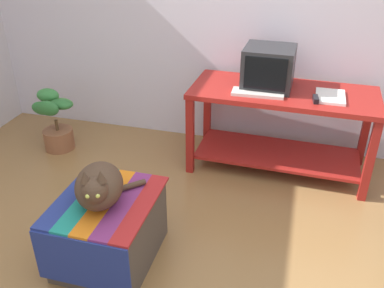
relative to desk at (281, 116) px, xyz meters
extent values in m
cube|color=silver|center=(-0.47, 0.45, 0.81)|extent=(8.00, 0.10, 2.60)
cube|color=maroon|center=(-0.70, -0.26, -0.15)|extent=(0.06, 0.06, 0.67)
cube|color=maroon|center=(0.69, -0.29, -0.15)|extent=(0.06, 0.06, 0.67)
cube|color=maroon|center=(0.70, 0.26, -0.15)|extent=(0.06, 0.06, 0.67)
cube|color=maroon|center=(-0.69, 0.29, -0.15)|extent=(0.06, 0.06, 0.67)
cube|color=maroon|center=(0.00, 0.00, -0.35)|extent=(1.37, 0.57, 0.02)
cube|color=maroon|center=(0.00, 0.00, 0.21)|extent=(1.49, 0.67, 0.04)
cube|color=#28282B|center=(-0.14, 0.05, 0.24)|extent=(0.28, 0.26, 0.02)
cube|color=#28282B|center=(-0.14, 0.05, 0.39)|extent=(0.40, 0.38, 0.33)
cube|color=black|center=(-0.14, -0.14, 0.40)|extent=(0.32, 0.02, 0.25)
cube|color=beige|center=(-0.19, -0.14, 0.24)|extent=(0.41, 0.16, 0.02)
cube|color=white|center=(0.35, -0.06, 0.24)|extent=(0.22, 0.29, 0.02)
cube|color=#4C4238|center=(-0.92, -1.38, -0.27)|extent=(0.55, 0.63, 0.43)
cube|color=navy|center=(-0.92, -1.72, -0.23)|extent=(0.58, 0.01, 0.34)
cube|color=navy|center=(-1.15, -1.38, -0.05)|extent=(0.12, 0.68, 0.02)
cube|color=#1E897A|center=(-1.03, -1.38, -0.05)|extent=(0.12, 0.68, 0.02)
cube|color=orange|center=(-0.92, -1.38, -0.05)|extent=(0.12, 0.68, 0.02)
cube|color=#7A2D6B|center=(-0.80, -1.38, -0.05)|extent=(0.12, 0.68, 0.02)
cube|color=#AD2323|center=(-0.69, -1.38, -0.05)|extent=(0.12, 0.68, 0.02)
ellipsoid|color=#473323|center=(-0.93, -1.40, 0.07)|extent=(0.39, 0.45, 0.24)
sphere|color=#473323|center=(-0.89, -1.53, 0.14)|extent=(0.15, 0.15, 0.15)
cylinder|color=#473323|center=(-0.86, -1.26, -0.02)|extent=(0.24, 0.24, 0.04)
cone|color=#473323|center=(-0.93, -1.55, 0.23)|extent=(0.06, 0.06, 0.07)
cone|color=#473323|center=(-0.85, -1.52, 0.23)|extent=(0.06, 0.06, 0.07)
sphere|color=#C6D151|center=(-0.89, -1.61, 0.15)|extent=(0.02, 0.02, 0.02)
sphere|color=#C6D151|center=(-0.84, -1.59, 0.15)|extent=(0.02, 0.02, 0.02)
cylinder|color=brown|center=(-2.00, -0.19, -0.39)|extent=(0.27, 0.27, 0.19)
cylinder|color=brown|center=(-2.00, -0.19, -0.25)|extent=(0.03, 0.03, 0.10)
ellipsoid|color=#2D7033|center=(-1.91, -0.19, -0.03)|extent=(0.22, 0.14, 0.09)
ellipsoid|color=#4C8E42|center=(-1.96, -0.10, -0.07)|extent=(0.21, 0.11, 0.10)
ellipsoid|color=#38843D|center=(-2.09, -0.11, 0.00)|extent=(0.21, 0.15, 0.13)
ellipsoid|color=#2D7033|center=(-2.07, -0.25, -0.06)|extent=(0.20, 0.08, 0.12)
ellipsoid|color=#2D7033|center=(-1.97, -0.31, -0.03)|extent=(0.21, 0.08, 0.14)
cube|color=black|center=(0.24, -0.16, 0.25)|extent=(0.05, 0.11, 0.04)
camera|label=1|loc=(0.12, -3.20, 1.47)|focal=39.39mm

